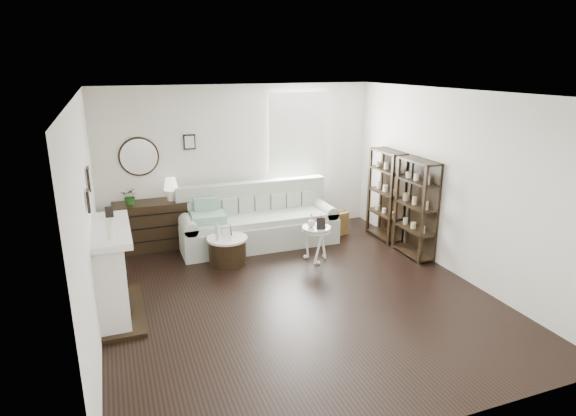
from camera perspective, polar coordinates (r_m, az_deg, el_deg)
name	(u,v)px	position (r m, az deg, el deg)	size (l,w,h in m)	color
room	(280,146)	(8.88, -1.01, 7.41)	(5.50, 5.50, 5.50)	black
fireplace	(113,275)	(6.38, -20.07, -7.43)	(0.50, 1.40, 1.84)	white
shelf_unit_far	(386,195)	(8.72, 11.54, 1.55)	(0.30, 0.80, 1.60)	black
shelf_unit_near	(416,208)	(8.01, 14.91, -0.06)	(0.30, 0.80, 1.60)	black
sofa	(257,224)	(8.42, -3.67, -1.93)	(2.69, 0.93, 1.04)	#A2AB99
quilt	(208,218)	(8.02, -9.43, -1.13)	(0.55, 0.45, 0.14)	#299871
suitcase	(332,225)	(8.83, 5.23, -1.99)	(0.64, 0.21, 0.42)	brown
dresser	(152,225)	(8.47, -15.81, -1.99)	(1.23, 0.53, 0.82)	black
table_lamp	(171,189)	(8.33, -13.69, 2.18)	(0.24, 0.24, 0.39)	beige
potted_plant	(130,196)	(8.25, -18.20, 1.34)	(0.27, 0.23, 0.29)	#1E4E16
drum_table	(228,250)	(7.64, -7.18, -5.01)	(0.63, 0.63, 0.44)	black
pedestal_table	(316,230)	(7.63, 3.39, -2.61)	(0.47, 0.47, 0.56)	white
eiffel_drum	(231,231)	(7.59, -6.83, -2.67)	(0.10, 0.10, 0.18)	black
bottle_drum	(218,231)	(7.42, -8.35, -2.73)	(0.07, 0.07, 0.29)	silver
card_frame_drum	(226,235)	(7.38, -7.31, -3.25)	(0.14, 0.01, 0.18)	white
eiffel_ped	(321,220)	(7.64, 3.94, -1.45)	(0.11, 0.11, 0.19)	black
flask_ped	(311,220)	(7.56, 2.78, -1.46)	(0.12, 0.12, 0.23)	silver
card_frame_ped	(321,224)	(7.48, 3.93, -1.86)	(0.14, 0.01, 0.19)	black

